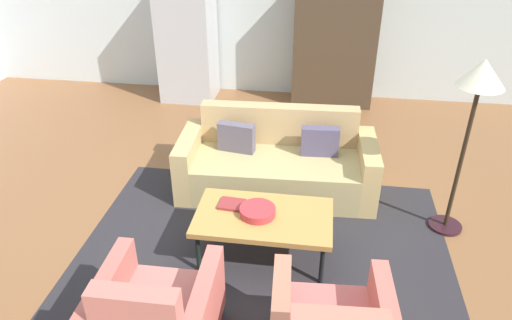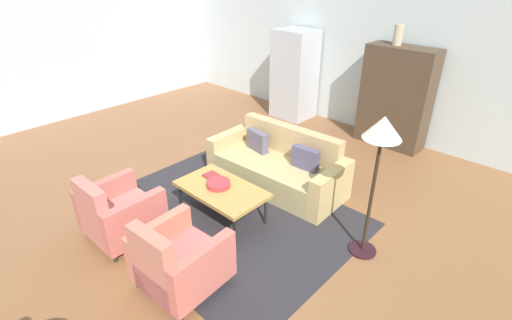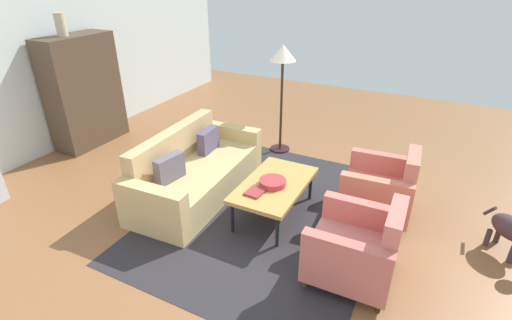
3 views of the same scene
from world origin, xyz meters
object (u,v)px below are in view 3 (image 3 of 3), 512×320
object	(u,v)px
book_stack	(255,192)
armchair_right	(383,190)
couch	(193,173)
armchair_left	(360,250)
fruit_bowl	(273,182)
floor_lamp	(283,63)
vase_tall	(61,25)
coffee_table	(274,186)
cabinet	(84,92)

from	to	relation	value
book_stack	armchair_right	bearing A→B (deg)	-54.52
couch	armchair_left	xyz separation A→B (m)	(-0.60, -2.35, 0.06)
armchair_right	couch	bearing A→B (deg)	100.91
fruit_bowl	armchair_left	bearing A→B (deg)	-115.09
floor_lamp	couch	bearing A→B (deg)	163.61
armchair_right	book_stack	distance (m)	1.56
vase_tall	armchair_right	bearing A→B (deg)	-87.84
armchair_right	fruit_bowl	xyz separation A→B (m)	(-0.66, 1.17, 0.14)
couch	book_stack	distance (m)	1.14
coffee_table	floor_lamp	xyz separation A→B (m)	(1.73, 0.67, 1.03)
armchair_left	armchair_right	xyz separation A→B (m)	(1.20, 0.00, 0.00)
couch	armchair_left	world-z (taller)	armchair_left
armchair_right	vase_tall	size ratio (longest dim) A/B	2.61
coffee_table	book_stack	distance (m)	0.32
floor_lamp	vase_tall	bearing A→B (deg)	113.35
armchair_right	fruit_bowl	distance (m)	1.35
armchair_right	fruit_bowl	size ratio (longest dim) A/B	2.78
armchair_left	cabinet	xyz separation A→B (m)	(1.17, 4.89, 0.56)
couch	fruit_bowl	distance (m)	1.20
fruit_bowl	armchair_right	bearing A→B (deg)	-60.61
couch	floor_lamp	distance (m)	2.15
armchair_left	floor_lamp	size ratio (longest dim) A/B	0.51
book_stack	coffee_table	bearing A→B (deg)	-18.91
armchair_right	fruit_bowl	world-z (taller)	armchair_right
fruit_bowl	book_stack	xyz separation A→B (m)	(-0.25, 0.10, -0.02)
armchair_left	book_stack	size ratio (longest dim) A/B	3.67
armchair_left	vase_tall	world-z (taller)	vase_tall
coffee_table	cabinet	xyz separation A→B (m)	(0.57, 3.73, 0.49)
cabinet	vase_tall	size ratio (longest dim) A/B	5.34
coffee_table	vase_tall	world-z (taller)	vase_tall
armchair_left	fruit_bowl	bearing A→B (deg)	64.00
fruit_bowl	book_stack	bearing A→B (deg)	157.43
cabinet	floor_lamp	xyz separation A→B (m)	(1.16, -3.05, 0.54)
armchair_right	cabinet	world-z (taller)	cabinet
couch	fruit_bowl	size ratio (longest dim) A/B	6.76
armchair_right	book_stack	size ratio (longest dim) A/B	3.67
armchair_right	vase_tall	distance (m)	5.15
couch	armchair_right	bearing A→B (deg)	102.14
armchair_left	fruit_bowl	xyz separation A→B (m)	(0.55, 1.17, 0.14)
couch	armchair_right	distance (m)	2.43
book_stack	cabinet	bearing A→B (deg)	76.49
armchair_left	armchair_right	world-z (taller)	same
armchair_left	book_stack	xyz separation A→B (m)	(0.30, 1.27, 0.12)
couch	floor_lamp	size ratio (longest dim) A/B	1.24
floor_lamp	fruit_bowl	bearing A→B (deg)	-159.32
vase_tall	floor_lamp	world-z (taller)	vase_tall
fruit_bowl	cabinet	size ratio (longest dim) A/B	0.18
vase_tall	floor_lamp	bearing A→B (deg)	-66.65
armchair_right	floor_lamp	bearing A→B (deg)	54.87
fruit_bowl	book_stack	distance (m)	0.27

